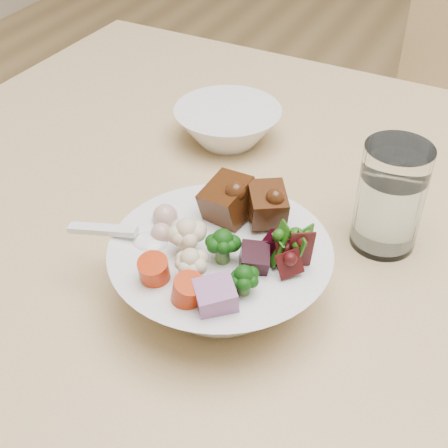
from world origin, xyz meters
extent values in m
cylinder|color=tan|center=(-0.77, 0.28, 0.34)|extent=(0.06, 0.06, 0.68)
cube|color=tan|center=(-0.24, 0.51, 0.47)|extent=(0.54, 0.54, 0.04)
cylinder|color=tan|center=(-0.47, 0.39, 0.22)|extent=(0.03, 0.03, 0.44)
cylinder|color=tan|center=(-0.36, 0.74, 0.22)|extent=(0.03, 0.03, 0.44)
sphere|color=black|center=(-0.36, -0.20, 0.79)|extent=(0.03, 0.03, 0.03)
sphere|color=beige|center=(-0.39, -0.20, 0.79)|extent=(0.04, 0.04, 0.04)
cube|color=black|center=(-0.32, -0.17, 0.78)|extent=(0.03, 0.03, 0.02)
cube|color=#8A5388|center=(-0.34, -0.25, 0.78)|extent=(0.04, 0.04, 0.03)
cylinder|color=red|center=(-0.40, -0.24, 0.78)|extent=(0.03, 0.03, 0.03)
sphere|color=tan|center=(-0.42, -0.20, 0.78)|extent=(0.02, 0.02, 0.02)
ellipsoid|color=white|center=(-0.43, -0.21, 0.77)|extent=(0.04, 0.03, 0.01)
cube|color=white|center=(-0.47, -0.21, 0.78)|extent=(0.07, 0.02, 0.02)
cylinder|color=white|center=(-0.25, -0.04, 0.77)|extent=(0.07, 0.07, 0.11)
cylinder|color=white|center=(-0.25, -0.04, 0.76)|extent=(0.06, 0.06, 0.07)
camera|label=1|loc=(-0.19, -0.55, 1.13)|focal=50.00mm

